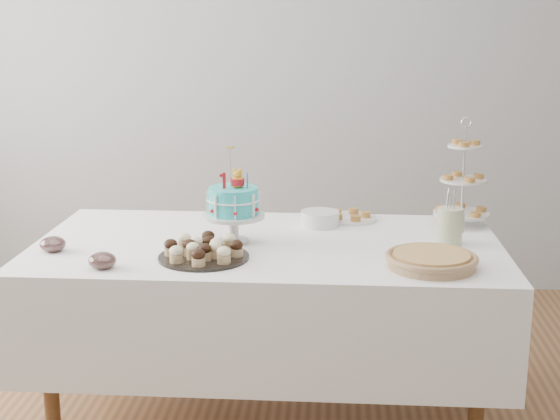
# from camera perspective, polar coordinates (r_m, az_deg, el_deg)

# --- Properties ---
(walls) EXTENTS (5.04, 4.04, 2.70)m
(walls) POSITION_cam_1_polar(r_m,az_deg,el_deg) (2.82, -1.49, 7.30)
(walls) COLOR #A2A4A7
(walls) RESTS_ON floor
(table) EXTENTS (1.92, 1.02, 0.77)m
(table) POSITION_cam_1_polar(r_m,az_deg,el_deg) (3.29, -0.89, -6.18)
(table) COLOR white
(table) RESTS_ON floor
(birthday_cake) EXTENTS (0.26, 0.26, 0.40)m
(birthday_cake) POSITION_cam_1_polar(r_m,az_deg,el_deg) (3.20, -3.41, -0.52)
(birthday_cake) COLOR silver
(birthday_cake) RESTS_ON table
(cupcake_tray) EXTENTS (0.35, 0.35, 0.08)m
(cupcake_tray) POSITION_cam_1_polar(r_m,az_deg,el_deg) (3.01, -5.61, -2.85)
(cupcake_tray) COLOR black
(cupcake_tray) RESTS_ON table
(pie) EXTENTS (0.34, 0.34, 0.05)m
(pie) POSITION_cam_1_polar(r_m,az_deg,el_deg) (2.95, 11.01, -3.57)
(pie) COLOR tan
(pie) RESTS_ON table
(tiered_stand) EXTENTS (0.25, 0.25, 0.49)m
(tiered_stand) POSITION_cam_1_polar(r_m,az_deg,el_deg) (3.54, 13.25, 2.10)
(tiered_stand) COLOR silver
(tiered_stand) RESTS_ON table
(plate_stack) EXTENTS (0.17, 0.17, 0.07)m
(plate_stack) POSITION_cam_1_polar(r_m,az_deg,el_deg) (3.48, 2.95, -0.63)
(plate_stack) COLOR silver
(plate_stack) RESTS_ON table
(pastry_plate) EXTENTS (0.25, 0.25, 0.04)m
(pastry_plate) POSITION_cam_1_polar(r_m,az_deg,el_deg) (3.60, 5.12, -0.46)
(pastry_plate) COLOR silver
(pastry_plate) RESTS_ON table
(jam_bowl_a) EXTENTS (0.10, 0.10, 0.06)m
(jam_bowl_a) POSITION_cam_1_polar(r_m,az_deg,el_deg) (2.96, -12.87, -3.64)
(jam_bowl_a) COLOR silver
(jam_bowl_a) RESTS_ON table
(jam_bowl_b) EXTENTS (0.10, 0.10, 0.06)m
(jam_bowl_b) POSITION_cam_1_polar(r_m,az_deg,el_deg) (3.22, -16.28, -2.43)
(jam_bowl_b) COLOR silver
(jam_bowl_b) RESTS_ON table
(utensil_pitcher) EXTENTS (0.11, 0.10, 0.23)m
(utensil_pitcher) POSITION_cam_1_polar(r_m,az_deg,el_deg) (3.25, 12.33, -1.05)
(utensil_pitcher) COLOR beige
(utensil_pitcher) RESTS_ON table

